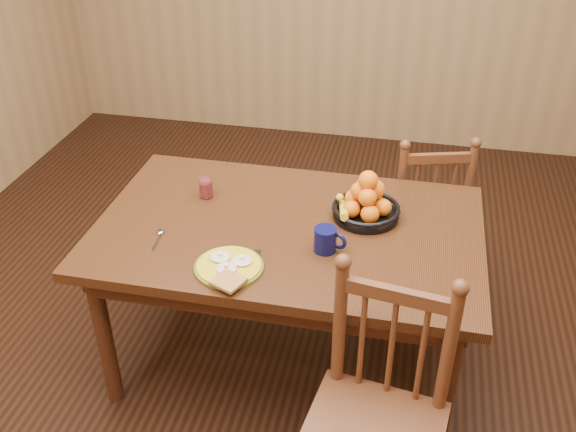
% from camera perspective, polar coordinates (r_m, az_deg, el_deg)
% --- Properties ---
extents(room, '(4.52, 5.02, 2.72)m').
position_cam_1_polar(room, '(2.39, 0.00, 11.16)').
color(room, black).
rests_on(room, ground).
extents(dining_table, '(1.60, 1.00, 0.75)m').
position_cam_1_polar(dining_table, '(2.72, 0.00, -2.40)').
color(dining_table, black).
rests_on(dining_table, ground).
extents(chair_far, '(0.50, 0.49, 0.90)m').
position_cam_1_polar(chair_far, '(3.42, 11.84, 0.32)').
color(chair_far, '#472915').
rests_on(chair_far, ground).
extents(chair_near, '(0.51, 0.49, 1.00)m').
position_cam_1_polar(chair_near, '(2.28, 7.83, -17.66)').
color(chair_near, '#472915').
rests_on(chair_near, ground).
extents(breakfast_plate, '(0.26, 0.30, 0.04)m').
position_cam_1_polar(breakfast_plate, '(2.43, -5.27, -4.51)').
color(breakfast_plate, '#59601E').
rests_on(breakfast_plate, dining_table).
extents(fork, '(0.04, 0.18, 0.00)m').
position_cam_1_polar(fork, '(2.47, -3.26, -4.04)').
color(fork, silver).
rests_on(fork, dining_table).
extents(spoon, '(0.04, 0.16, 0.01)m').
position_cam_1_polar(spoon, '(2.66, -11.37, -1.64)').
color(spoon, silver).
rests_on(spoon, dining_table).
extents(coffee_mug, '(0.13, 0.09, 0.10)m').
position_cam_1_polar(coffee_mug, '(2.51, 3.44, -2.10)').
color(coffee_mug, '#0A0C39').
rests_on(coffee_mug, dining_table).
extents(juice_glass, '(0.06, 0.06, 0.09)m').
position_cam_1_polar(juice_glass, '(2.88, -7.29, 2.44)').
color(juice_glass, silver).
rests_on(juice_glass, dining_table).
extents(fruit_bowl, '(0.29, 0.29, 0.22)m').
position_cam_1_polar(fruit_bowl, '(2.72, 6.93, 1.15)').
color(fruit_bowl, black).
rests_on(fruit_bowl, dining_table).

